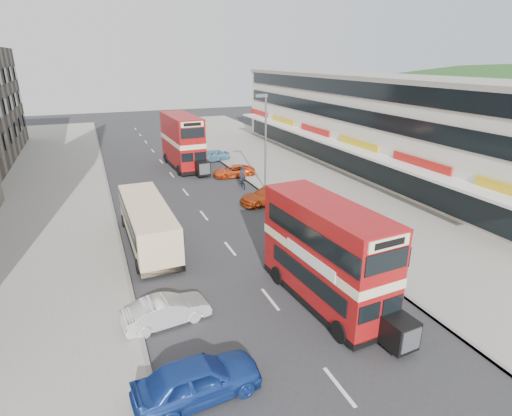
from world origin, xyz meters
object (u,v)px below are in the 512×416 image
car_right_a (269,195)px  car_right_c (212,156)px  street_lamp (265,135)px  car_right_b (234,171)px  car_left_front (166,311)px  bus_second (183,141)px  coach (148,222)px  bus_main (326,254)px  car_left_near (198,379)px  pedestrian_near (310,196)px  cyclist (243,181)px

car_right_a → car_right_c: car_right_a is taller
street_lamp → car_right_b: (-1.07, 5.06, -4.23)m
car_right_a → car_right_c: (-0.25, 15.14, -0.03)m
street_lamp → car_right_b: street_lamp is taller
car_left_front → car_right_c: bearing=-27.7°
bus_second → coach: size_ratio=1.02×
bus_second → car_right_b: bus_second is taller
bus_main → car_right_b: (3.17, 22.14, -1.93)m
street_lamp → car_left_near: size_ratio=1.86×
street_lamp → bus_second: (-4.70, 10.57, -2.03)m
car_left_near → bus_second: bearing=-16.9°
bus_second → pedestrian_near: bus_second is taller
pedestrian_near → cyclist: cyclist is taller
bus_second → car_right_c: size_ratio=2.47×
coach → car_right_b: bearing=51.0°
car_right_a → car_left_near: bearing=-33.4°
street_lamp → coach: street_lamp is taller
pedestrian_near → car_left_front: bearing=27.1°
car_right_a → cyclist: bearing=-176.1°
street_lamp → car_left_front: size_ratio=2.17×
car_left_front → bus_main: bearing=-106.2°
bus_second → bus_main: bearing=88.7°
cyclist → pedestrian_near: bearing=-59.1°
bus_main → pedestrian_near: 13.10m
car_left_front → car_left_near: bearing=175.3°
bus_second → car_left_front: bearing=73.5°
coach → bus_second: bearing=70.1°
car_left_near → car_right_b: (10.14, 25.63, -0.19)m
street_lamp → cyclist: 4.58m
car_left_front → car_right_a: bearing=-47.0°
bus_main → pedestrian_near: bus_main is taller
bus_main → coach: size_ratio=0.93×
street_lamp → bus_second: size_ratio=0.85×
coach → car_right_c: 21.64m
street_lamp → bus_main: (-4.24, -17.08, -2.30)m
bus_second → car_right_b: bearing=121.1°
coach → car_left_front: (-0.50, -8.51, -0.83)m
bus_main → car_left_near: 7.99m
street_lamp → car_right_b: bearing=101.9°
bus_main → car_right_b: bearing=-102.5°
car_left_near → car_left_front: size_ratio=1.16×
street_lamp → car_right_a: bearing=-106.7°
street_lamp → pedestrian_near: bearing=-74.7°
car_left_near → cyclist: bearing=-29.0°
car_right_a → pedestrian_near: 3.24m
car_right_c → cyclist: size_ratio=1.93×
coach → car_right_b: size_ratio=2.32×
car_left_front → pedestrian_near: (12.91, 10.61, 0.34)m
car_right_a → pedestrian_near: bearing=46.9°
car_right_b → car_right_c: size_ratio=1.04×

